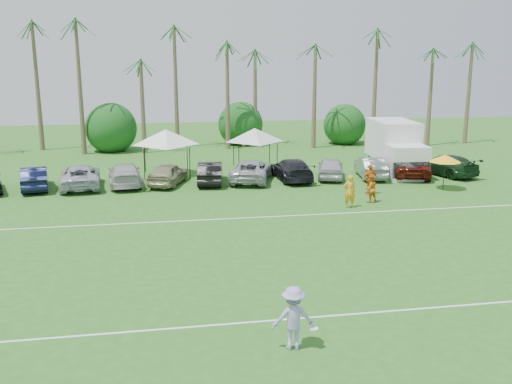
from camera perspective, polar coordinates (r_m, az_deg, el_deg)
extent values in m
plane|color=#2A611D|center=(16.76, -1.80, -16.06)|extent=(120.00, 120.00, 0.00)
cube|color=white|center=(18.52, -2.71, -13.04)|extent=(80.00, 0.10, 0.01)
cube|color=white|center=(29.70, -5.67, -2.81)|extent=(80.00, 0.10, 0.01)
cone|color=brown|center=(53.50, -20.96, 9.00)|extent=(0.44, 0.44, 10.00)
cone|color=brown|center=(52.88, -16.69, 9.82)|extent=(0.44, 0.44, 11.00)
cone|color=brown|center=(52.67, -12.21, 8.42)|extent=(0.44, 0.44, 8.00)
cone|color=brown|center=(52.64, -7.83, 9.14)|extent=(0.44, 0.44, 9.00)
cone|color=brown|center=(52.91, -3.45, 9.80)|extent=(0.44, 0.44, 10.00)
cone|color=brown|center=(53.49, 0.87, 10.40)|extent=(0.44, 0.44, 11.00)
cone|color=brown|center=(54.74, 6.07, 8.82)|extent=(0.44, 0.44, 8.00)
cone|color=brown|center=(56.28, 11.05, 9.28)|extent=(0.44, 0.44, 9.00)
cone|color=brown|center=(58.22, 15.74, 9.66)|extent=(0.44, 0.44, 10.00)
cone|color=brown|center=(60.02, 19.27, 9.99)|extent=(0.44, 0.44, 11.00)
cylinder|color=brown|center=(54.14, -14.12, 4.93)|extent=(0.30, 0.30, 1.40)
sphere|color=#134719|center=(54.00, -14.19, 6.08)|extent=(4.00, 4.00, 4.00)
cylinder|color=brown|center=(54.59, -1.42, 5.39)|extent=(0.30, 0.30, 1.40)
sphere|color=#134719|center=(54.45, -1.42, 6.54)|extent=(4.00, 4.00, 4.00)
cylinder|color=brown|center=(56.92, 8.63, 5.57)|extent=(0.30, 0.30, 1.40)
sphere|color=#134719|center=(56.79, 8.67, 6.67)|extent=(4.00, 4.00, 4.00)
imported|color=orange|center=(32.27, 9.34, 0.08)|extent=(0.73, 0.52, 1.86)
imported|color=orange|center=(33.67, 11.39, 0.35)|extent=(0.88, 0.73, 1.63)
imported|color=#D66217|center=(35.66, 11.34, 1.24)|extent=(1.15, 0.66, 1.85)
cube|color=white|center=(43.77, 13.49, 5.15)|extent=(3.28, 5.38, 2.79)
cube|color=white|center=(40.60, 14.91, 2.86)|extent=(2.75, 2.25, 2.34)
cube|color=black|center=(39.89, 15.27, 2.17)|extent=(2.58, 0.59, 1.11)
cube|color=#E5590C|center=(44.29, 15.20, 4.49)|extent=(0.20, 1.78, 1.00)
cylinder|color=black|center=(40.58, 13.27, 1.99)|extent=(0.43, 1.03, 1.00)
cylinder|color=black|center=(41.31, 16.22, 2.01)|extent=(0.43, 1.03, 1.00)
cylinder|color=black|center=(44.99, 11.51, 3.17)|extent=(0.43, 1.03, 1.00)
cylinder|color=black|center=(45.64, 14.21, 3.17)|extent=(0.43, 1.03, 1.00)
cylinder|color=black|center=(39.63, -11.10, 2.70)|extent=(0.06, 0.06, 2.19)
cylinder|color=black|center=(39.68, -6.64, 2.88)|extent=(0.06, 0.06, 2.19)
cylinder|color=black|center=(42.66, -11.04, 3.45)|extent=(0.06, 0.06, 2.19)
cylinder|color=black|center=(42.71, -6.89, 3.61)|extent=(0.06, 0.06, 2.19)
pyramid|color=white|center=(40.82, -9.03, 6.21)|extent=(4.73, 4.73, 1.10)
cylinder|color=black|center=(41.62, -1.72, 3.34)|extent=(0.06, 0.06, 2.03)
cylinder|color=black|center=(42.12, 2.13, 3.46)|extent=(0.06, 0.06, 2.03)
cylinder|color=black|center=(44.41, -2.25, 3.97)|extent=(0.06, 0.06, 2.03)
cylinder|color=black|center=(44.87, 1.37, 4.07)|extent=(0.06, 0.06, 2.03)
pyramid|color=silver|center=(42.94, -0.12, 6.40)|extent=(4.39, 4.39, 1.02)
cylinder|color=black|center=(38.09, 18.29, 1.72)|extent=(0.05, 0.05, 2.02)
cone|color=yellow|center=(37.91, 18.40, 3.22)|extent=(2.02, 2.02, 0.46)
imported|color=#A899DA|center=(16.76, 3.73, -12.45)|extent=(1.26, 0.77, 1.89)
cylinder|color=white|center=(16.90, 5.79, -13.43)|extent=(0.27, 0.27, 0.03)
imported|color=black|center=(38.99, -21.27, 1.33)|extent=(2.31, 4.67, 1.47)
imported|color=#B0B4C1|center=(38.55, -17.17, 1.52)|extent=(2.93, 5.50, 1.47)
imported|color=#BABABA|center=(38.39, -13.00, 1.72)|extent=(2.54, 5.24, 1.47)
imported|color=#9A9372|center=(38.05, -8.80, 1.81)|extent=(3.07, 4.65, 1.47)
imported|color=black|center=(38.18, -4.59, 1.96)|extent=(2.12, 4.63, 1.47)
imported|color=#A9ABB1|center=(38.73, -0.48, 2.17)|extent=(3.84, 5.77, 1.47)
imported|color=black|center=(39.22, 3.58, 2.28)|extent=(2.26, 5.15, 1.47)
imported|color=#B4B5BA|center=(40.00, 7.48, 2.41)|extent=(2.92, 4.64, 1.47)
imported|color=slate|center=(40.69, 11.37, 2.45)|extent=(2.24, 4.66, 1.47)
imported|color=#56160F|center=(41.73, 14.99, 2.53)|extent=(3.79, 5.76, 1.47)
imported|color=#17371A|center=(42.93, 18.43, 2.59)|extent=(3.49, 5.46, 1.47)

